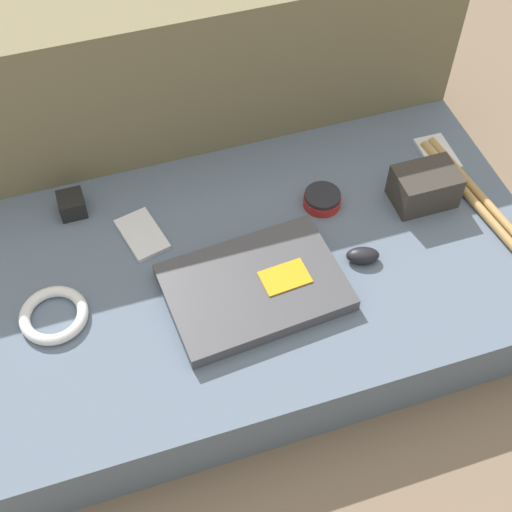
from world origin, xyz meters
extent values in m
plane|color=#7A6651|center=(0.00, 0.00, 0.00)|extent=(8.00, 8.00, 0.00)
cube|color=slate|center=(0.00, 0.00, 0.07)|extent=(1.14, 0.64, 0.14)
cube|color=#756B4C|center=(0.00, 0.42, 0.24)|extent=(1.14, 0.20, 0.48)
cube|color=#47474C|center=(-0.02, -0.07, 0.15)|extent=(0.35, 0.25, 0.03)
cube|color=orange|center=(0.03, -0.07, 0.17)|extent=(0.09, 0.07, 0.00)
ellipsoid|color=black|center=(0.20, -0.06, 0.15)|extent=(0.07, 0.05, 0.03)
cylinder|color=red|center=(0.18, 0.10, 0.15)|extent=(0.08, 0.08, 0.02)
cylinder|color=#232328|center=(0.18, 0.10, 0.17)|extent=(0.08, 0.08, 0.01)
cube|color=silver|center=(0.47, 0.16, 0.14)|extent=(0.07, 0.11, 0.01)
cube|color=silver|center=(-0.20, 0.13, 0.14)|extent=(0.10, 0.13, 0.01)
cube|color=#38332D|center=(0.38, 0.05, 0.18)|extent=(0.13, 0.09, 0.08)
cube|color=black|center=(-0.32, 0.24, 0.16)|extent=(0.05, 0.06, 0.04)
torus|color=white|center=(-0.40, -0.01, 0.15)|extent=(0.13, 0.13, 0.02)
cylinder|color=tan|center=(0.48, -0.01, 0.15)|extent=(0.07, 0.40, 0.02)
cylinder|color=tan|center=(0.50, 0.00, 0.15)|extent=(0.07, 0.40, 0.02)
camera|label=1|loc=(-0.26, -0.80, 1.27)|focal=50.00mm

